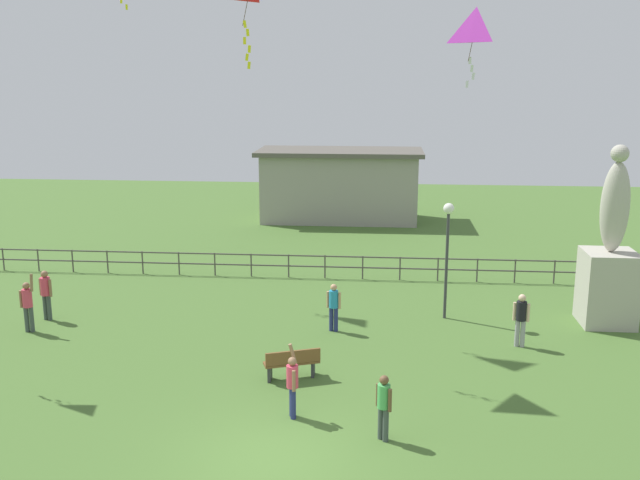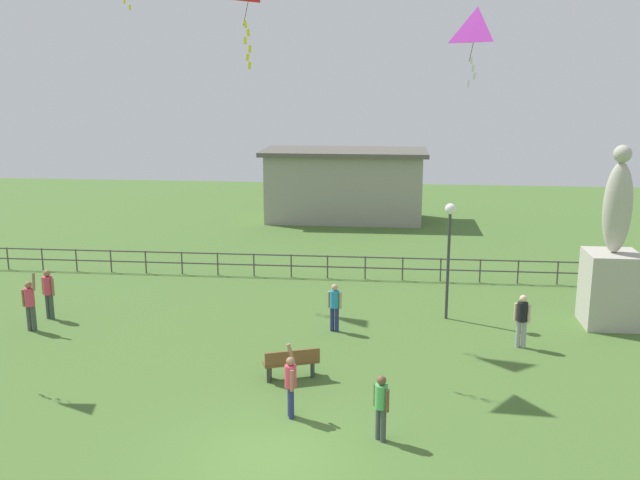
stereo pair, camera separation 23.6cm
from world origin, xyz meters
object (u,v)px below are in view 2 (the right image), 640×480
at_px(person_4, 48,291).
at_px(kite_0, 477,28).
at_px(person_3, 291,382).
at_px(park_bench, 292,363).
at_px(person_0, 30,302).
at_px(person_1, 381,404).
at_px(person_2, 335,304).
at_px(person_5, 522,317).
at_px(statue_monument, 612,268).
at_px(lamppost, 449,234).

relative_size(person_4, kite_0, 0.76).
distance_m(person_3, kite_0, 11.28).
bearing_deg(kite_0, park_bench, -142.70).
bearing_deg(person_0, person_1, -28.14).
height_order(park_bench, person_0, person_0).
bearing_deg(person_2, park_bench, -102.64).
bearing_deg(person_4, person_5, -4.08).
bearing_deg(park_bench, person_1, -51.92).
relative_size(statue_monument, person_4, 3.46).
bearing_deg(lamppost, person_2, -156.44).
relative_size(statue_monument, person_1, 3.80).
relative_size(person_4, person_5, 1.04).
xyz_separation_m(lamppost, person_2, (-3.64, -1.59, -2.01)).
relative_size(person_0, kite_0, 0.86).
bearing_deg(kite_0, person_4, 178.64).
height_order(statue_monument, person_5, statue_monument).
distance_m(park_bench, kite_0, 10.78).
height_order(park_bench, person_2, person_2).
bearing_deg(park_bench, kite_0, 37.30).
xyz_separation_m(person_0, person_3, (9.09, -5.11, -0.06)).
bearing_deg(person_4, person_3, -34.72).
relative_size(person_3, person_4, 1.06).
bearing_deg(person_0, person_5, 0.26).
distance_m(statue_monument, lamppost, 5.31).
bearing_deg(statue_monument, park_bench, -151.36).
xyz_separation_m(person_4, kite_0, (13.64, -0.33, 8.34)).
bearing_deg(person_1, person_3, 157.12).
distance_m(person_2, person_5, 5.75).
bearing_deg(kite_0, person_1, -109.63).
height_order(person_5, kite_0, kite_0).
bearing_deg(person_2, person_3, -95.34).
xyz_separation_m(person_4, person_5, (15.29, -1.09, -0.03)).
height_order(person_0, person_1, person_0).
xyz_separation_m(statue_monument, park_bench, (-9.71, -5.30, -1.45)).
bearing_deg(statue_monument, person_5, -143.55).
bearing_deg(person_1, person_5, 56.09).
bearing_deg(person_0, lamppost, 10.67).
bearing_deg(kite_0, statue_monument, 18.11).
relative_size(person_2, person_3, 0.87).
distance_m(lamppost, kite_0, 6.64).
xyz_separation_m(person_2, kite_0, (4.04, -0.08, 8.42)).
bearing_deg(person_0, person_3, -29.32).
bearing_deg(person_3, person_1, -22.88).
distance_m(park_bench, person_4, 9.66).
xyz_separation_m(park_bench, person_3, (0.29, -2.21, 0.44)).
bearing_deg(person_4, person_0, -92.52).
relative_size(person_0, person_3, 1.07).
bearing_deg(person_4, person_1, -32.65).
relative_size(statue_monument, person_0, 3.06).
height_order(statue_monument, person_4, statue_monument).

